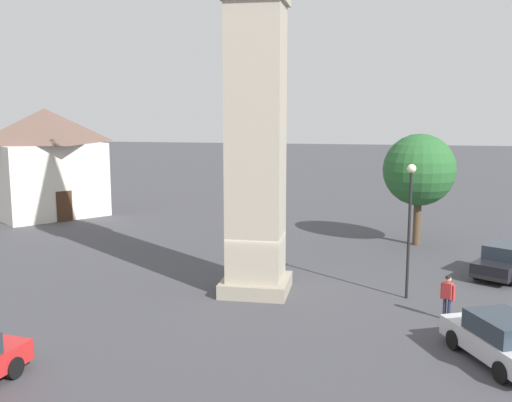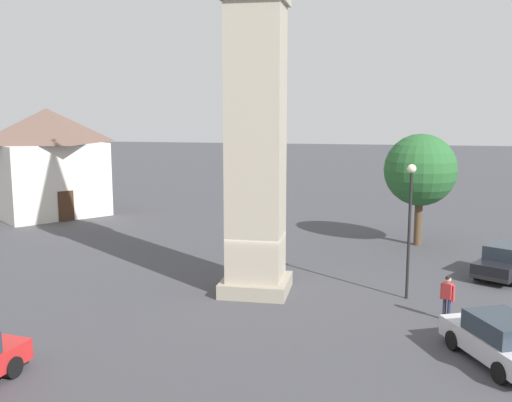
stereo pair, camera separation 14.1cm
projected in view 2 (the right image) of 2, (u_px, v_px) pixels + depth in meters
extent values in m
plane|color=#424247|center=(256.00, 292.00, 25.53)|extent=(200.00, 200.00, 0.00)
cube|color=gray|center=(256.00, 285.00, 25.48)|extent=(2.80, 2.80, 0.60)
cube|color=#ADA38E|center=(256.00, 146.00, 24.54)|extent=(2.24, 2.24, 11.28)
cylinder|color=black|center=(13.00, 367.00, 17.42)|extent=(0.67, 0.32, 0.64)
cube|color=black|center=(10.00, 352.00, 18.41)|extent=(0.38, 1.66, 0.16)
cube|color=black|center=(505.00, 265.00, 27.62)|extent=(4.39, 3.57, 0.64)
cube|color=#28333D|center=(507.00, 251.00, 27.63)|extent=(2.60, 2.42, 0.64)
cylinder|color=black|center=(478.00, 273.00, 27.27)|extent=(0.66, 0.52, 0.64)
cylinder|color=black|center=(497.00, 262.00, 29.09)|extent=(0.66, 0.52, 0.64)
cube|color=black|center=(489.00, 279.00, 26.16)|extent=(0.96, 1.49, 0.16)
cube|color=silver|center=(499.00, 345.00, 18.38)|extent=(4.44, 3.22, 0.64)
cube|color=#28333D|center=(503.00, 327.00, 18.13)|extent=(2.55, 2.28, 0.64)
cylinder|color=black|center=(453.00, 340.00, 19.42)|extent=(0.67, 0.46, 0.64)
cylinder|color=black|center=(496.00, 336.00, 19.78)|extent=(0.67, 0.46, 0.64)
cylinder|color=black|center=(501.00, 373.00, 17.05)|extent=(0.67, 0.46, 0.64)
cube|color=black|center=(461.00, 328.00, 20.35)|extent=(0.79, 1.57, 0.16)
cylinder|color=#2D3351|center=(444.00, 309.00, 22.15)|extent=(0.13, 0.13, 0.82)
cylinder|color=#2D3351|center=(449.00, 310.00, 22.03)|extent=(0.13, 0.13, 0.82)
cube|color=#D13838|center=(448.00, 291.00, 21.98)|extent=(0.38, 0.42, 0.60)
cylinder|color=#D13838|center=(442.00, 291.00, 22.15)|extent=(0.09, 0.09, 0.60)
cylinder|color=#D13838|center=(454.00, 294.00, 21.83)|extent=(0.09, 0.09, 0.60)
sphere|color=beige|center=(448.00, 279.00, 21.91)|extent=(0.22, 0.22, 0.22)
sphere|color=black|center=(448.00, 279.00, 21.90)|extent=(0.20, 0.20, 0.20)
cylinder|color=brown|center=(418.00, 220.00, 33.87)|extent=(0.44, 0.44, 2.90)
sphere|color=#28602D|center=(420.00, 170.00, 33.41)|extent=(4.04, 4.04, 4.04)
cube|color=silver|center=(50.00, 180.00, 42.79)|extent=(8.86, 8.68, 5.23)
pyramid|color=brown|center=(47.00, 126.00, 42.18)|extent=(9.31, 9.11, 2.46)
cube|color=#422819|center=(66.00, 206.00, 40.94)|extent=(0.89, 0.77, 2.10)
cylinder|color=black|center=(409.00, 237.00, 24.23)|extent=(0.12, 0.12, 5.21)
sphere|color=beige|center=(412.00, 169.00, 23.79)|extent=(0.36, 0.36, 0.36)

